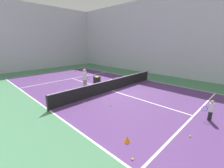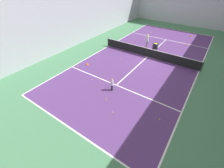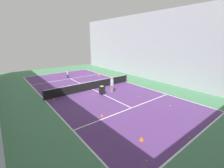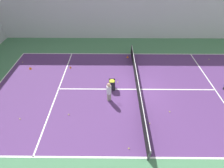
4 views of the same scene
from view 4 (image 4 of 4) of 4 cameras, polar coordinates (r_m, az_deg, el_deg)
name	(u,v)px [view 4 (image 4 of 4)]	position (r m, az deg, el deg)	size (l,w,h in m)	color
ground_plane	(137,89)	(12.11, 9.36, -2.01)	(33.84, 33.84, 0.00)	#477F56
court_playing_area	(137,89)	(12.11, 9.36, -2.01)	(10.46, 22.72, 0.00)	#563370
line_sideline_left	(147,158)	(9.28, 13.31, -25.67)	(0.10, 22.72, 0.00)	white
line_sideline_right	(131,54)	(16.18, 7.28, 11.33)	(0.10, 22.72, 0.00)	white
line_service_near	(215,90)	(14.47, 34.62, -1.81)	(10.46, 0.10, 0.00)	white
line_service_far	(59,89)	(12.72, -19.67, -1.75)	(10.46, 0.10, 0.00)	white
line_centre_service	(137,89)	(12.11, 9.36, -2.00)	(0.10, 12.50, 0.00)	white
tennis_net	(137,85)	(11.76, 9.63, -0.27)	(10.76, 0.10, 0.98)	#2D2D33
coach_at_net	(109,91)	(10.47, -1.14, -2.65)	(0.44, 0.67, 1.70)	gray
ball_cart	(112,83)	(11.55, 0.00, 0.33)	(0.48, 0.48, 0.91)	black
training_cone_0	(128,57)	(15.48, 5.98, 10.33)	(0.22, 0.22, 0.24)	orange
training_cone_1	(30,68)	(15.79, -28.76, 5.40)	(0.26, 0.26, 0.24)	orange
training_cone_3	(70,67)	(14.51, -15.63, 6.30)	(0.19, 0.19, 0.24)	orange
tennis_ball_1	(170,112)	(11.22, 21.10, -9.82)	(0.07, 0.07, 0.07)	yellow
tennis_ball_3	(150,123)	(10.27, 14.13, -14.38)	(0.07, 0.07, 0.07)	yellow
tennis_ball_4	(129,148)	(9.28, 6.42, -23.20)	(0.07, 0.07, 0.07)	yellow
tennis_ball_5	(118,82)	(12.53, 2.19, 0.79)	(0.07, 0.07, 0.07)	yellow
tennis_ball_7	(168,54)	(16.97, 20.56, 10.57)	(0.07, 0.07, 0.07)	yellow
tennis_ball_8	(20,119)	(11.85, -31.67, -11.26)	(0.07, 0.07, 0.07)	yellow
tennis_ball_12	(209,59)	(17.98, 33.00, 7.89)	(0.07, 0.07, 0.07)	yellow
tennis_ball_13	(69,115)	(10.76, -16.13, -11.13)	(0.07, 0.07, 0.07)	yellow
tennis_ball_14	(23,62)	(17.13, -30.93, 7.14)	(0.07, 0.07, 0.07)	yellow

